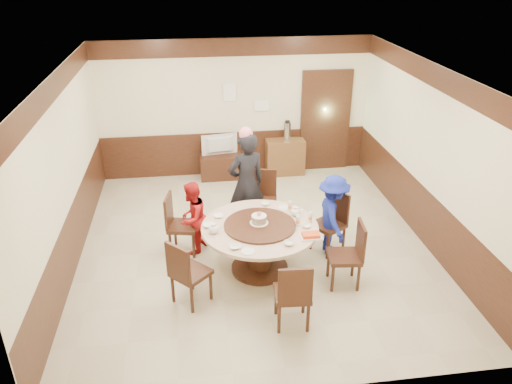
{
  "coord_description": "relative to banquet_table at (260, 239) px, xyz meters",
  "views": [
    {
      "loc": [
        -0.91,
        -6.82,
        4.33
      ],
      "look_at": [
        -0.01,
        -0.28,
        1.1
      ],
      "focal_mm": 35.0,
      "sensor_mm": 36.0,
      "label": 1
    }
  ],
  "objects": [
    {
      "name": "banquet_table",
      "position": [
        0.0,
        0.0,
        0.0
      ],
      "size": [
        1.68,
        1.68,
        0.78
      ],
      "color": "#371C11",
      "rests_on": "ground"
    },
    {
      "name": "bowl_3",
      "position": [
        0.66,
        -0.13,
        0.24
      ],
      "size": [
        0.13,
        0.13,
        0.04
      ],
      "primitive_type": "imported",
      "color": "white",
      "rests_on": "banquet_table"
    },
    {
      "name": "side_cabinet",
      "position": [
        1.04,
        3.46,
        -0.16
      ],
      "size": [
        0.8,
        0.4,
        0.75
      ],
      "primitive_type": "cube",
      "color": "brown",
      "rests_on": "ground"
    },
    {
      "name": "chair_5",
      "position": [
        1.15,
        -0.5,
        -0.23
      ],
      "size": [
        0.49,
        0.48,
        0.97
      ],
      "rotation": [
        0.0,
        0.0,
        7.75
      ],
      "color": "#371C11",
      "rests_on": "ground"
    },
    {
      "name": "bowl_0",
      "position": [
        -0.57,
        0.35,
        0.23
      ],
      "size": [
        0.14,
        0.14,
        0.03
      ],
      "primitive_type": "imported",
      "color": "white",
      "rests_on": "banquet_table"
    },
    {
      "name": "shrimp_platter",
      "position": [
        0.65,
        -0.4,
        0.24
      ],
      "size": [
        0.3,
        0.2,
        0.06
      ],
      "color": "white",
      "rests_on": "banquet_table"
    },
    {
      "name": "person_blue",
      "position": [
        1.18,
        0.34,
        0.12
      ],
      "size": [
        0.5,
        0.85,
        1.3
      ],
      "primitive_type": "imported",
      "rotation": [
        0.0,
        0.0,
        1.56
      ],
      "color": "navy",
      "rests_on": "ground"
    },
    {
      "name": "notice_right",
      "position": [
        0.56,
        3.64,
        0.92
      ],
      "size": [
        0.3,
        0.0,
        0.22
      ],
      "primitive_type": "cube",
      "color": "white",
      "rests_on": "room"
    },
    {
      "name": "person_red",
      "position": [
        -0.96,
        0.67,
        0.05
      ],
      "size": [
        0.67,
        0.71,
        1.17
      ],
      "primitive_type": "imported",
      "rotation": [
        0.0,
        0.0,
        4.2
      ],
      "color": "red",
      "rests_on": "ground"
    },
    {
      "name": "bottle_2",
      "position": [
        0.51,
        0.39,
        0.3
      ],
      "size": [
        0.06,
        0.06,
        0.16
      ],
      "primitive_type": "cylinder",
      "color": "white",
      "rests_on": "banquet_table"
    },
    {
      "name": "chair_2",
      "position": [
        -1.13,
        0.67,
        -0.23
      ],
      "size": [
        0.53,
        0.52,
        0.97
      ],
      "rotation": [
        0.0,
        0.0,
        4.51
      ],
      "color": "#371C11",
      "rests_on": "ground"
    },
    {
      "name": "television",
      "position": [
        -0.32,
        3.43,
        0.18
      ],
      "size": [
        0.75,
        0.21,
        0.43
      ],
      "primitive_type": "imported",
      "rotation": [
        0.0,
        0.0,
        3.29
      ],
      "color": "gray",
      "rests_on": "tv_stand"
    },
    {
      "name": "saucer_far",
      "position": [
        0.45,
        0.5,
        0.22
      ],
      "size": [
        0.18,
        0.18,
        0.01
      ],
      "primitive_type": "cylinder",
      "color": "white",
      "rests_on": "banquet_table"
    },
    {
      "name": "chair_1",
      "position": [
        0.26,
        1.33,
        -0.23
      ],
      "size": [
        0.53,
        0.53,
        0.97
      ],
      "rotation": [
        0.0,
        0.0,
        2.92
      ],
      "color": "#371C11",
      "rests_on": "ground"
    },
    {
      "name": "thermos",
      "position": [
        1.07,
        3.46,
        0.41
      ],
      "size": [
        0.15,
        0.15,
        0.38
      ],
      "primitive_type": "cylinder",
      "color": "silver",
      "rests_on": "side_cabinet"
    },
    {
      "name": "chair_4",
      "position": [
        0.23,
        -1.24,
        -0.23
      ],
      "size": [
        0.47,
        0.48,
        0.97
      ],
      "rotation": [
        0.0,
        0.0,
        6.21
      ],
      "color": "#371C11",
      "rests_on": "ground"
    },
    {
      "name": "bowl_2",
      "position": [
        -0.41,
        -0.53,
        0.23
      ],
      "size": [
        0.15,
        0.15,
        0.04
      ],
      "primitive_type": "imported",
      "color": "white",
      "rests_on": "banquet_table"
    },
    {
      "name": "chair_3",
      "position": [
        -1.03,
        -0.61,
        -0.23
      ],
      "size": [
        0.62,
        0.62,
        0.97
      ],
      "rotation": [
        0.0,
        0.0,
        5.47
      ],
      "color": "#371C11",
      "rests_on": "ground"
    },
    {
      "name": "bottle_1",
      "position": [
        0.74,
        0.01,
        0.3
      ],
      "size": [
        0.06,
        0.06,
        0.16
      ],
      "primitive_type": "cylinder",
      "color": "white",
      "rests_on": "banquet_table"
    },
    {
      "name": "person_standing",
      "position": [
        -0.05,
        1.17,
        0.35
      ],
      "size": [
        0.74,
        0.6,
        1.76
      ],
      "primitive_type": "imported",
      "rotation": [
        0.0,
        0.0,
        3.47
      ],
      "color": "black",
      "rests_on": "ground"
    },
    {
      "name": "bowl_5",
      "position": [
        0.18,
        0.64,
        0.24
      ],
      "size": [
        0.14,
        0.14,
        0.04
      ],
      "primitive_type": "imported",
      "color": "white",
      "rests_on": "banquet_table"
    },
    {
      "name": "teapot_left",
      "position": [
        -0.67,
        -0.1,
        0.28
      ],
      "size": [
        0.17,
        0.15,
        0.13
      ],
      "primitive_type": "ellipsoid",
      "color": "white",
      "rests_on": "banquet_table"
    },
    {
      "name": "bottle_0",
      "position": [
        0.54,
        -0.06,
        0.3
      ],
      "size": [
        0.06,
        0.06,
        0.16
      ],
      "primitive_type": "cylinder",
      "color": "white",
      "rests_on": "banquet_table"
    },
    {
      "name": "saucer_near",
      "position": [
        -0.25,
        -0.65,
        0.22
      ],
      "size": [
        0.18,
        0.18,
        0.01
      ],
      "primitive_type": "cylinder",
      "color": "white",
      "rests_on": "banquet_table"
    },
    {
      "name": "teapot_right",
      "position": [
        0.57,
        0.24,
        0.28
      ],
      "size": [
        0.17,
        0.15,
        0.13
      ],
      "primitive_type": "ellipsoid",
      "color": "white",
      "rests_on": "banquet_table"
    },
    {
      "name": "notice_left",
      "position": [
        -0.09,
        3.64,
        1.22
      ],
      "size": [
        0.25,
        0.0,
        0.35
      ],
      "primitive_type": "cube",
      "color": "white",
      "rests_on": "room"
    },
    {
      "name": "birthday_cake",
      "position": [
        -0.01,
        0.03,
        0.31
      ],
      "size": [
        0.27,
        0.27,
        0.19
      ],
      "color": "white",
      "rests_on": "banquet_table"
    },
    {
      "name": "tv_stand",
      "position": [
        -0.32,
        3.43,
        -0.28
      ],
      "size": [
        0.85,
        0.45,
        0.5
      ],
      "primitive_type": "cube",
      "color": "#371C11",
      "rests_on": "ground"
    },
    {
      "name": "chair_0",
      "position": [
        1.16,
        0.41,
        -0.23
      ],
      "size": [
        0.61,
        0.6,
        0.97
      ],
      "rotation": [
        0.0,
        0.0,
        2.12
      ],
      "color": "#371C11",
      "rests_on": "ground"
    },
    {
      "name": "room",
      "position": [
        0.02,
        0.7,
        0.55
      ],
      "size": [
        6.0,
        6.04,
        2.84
      ],
      "color": "#C1B79A",
      "rests_on": "ground"
    },
    {
      "name": "bowl_4",
      "position": [
        -0.73,
        0.09,
        0.24
      ],
      "size": [
        0.16,
        0.16,
        0.04
      ],
      "primitive_type": "imported",
      "color": "white",
      "rests_on": "banquet_table"
    },
    {
      "name": "bowl_1",
      "position": [
        0.31,
        -0.55,
        0.24
      ],
      "size": [
        0.14,
        0.14,
        0.04
      ],
      "primitive_type": "imported",
      "color": "white",
      "rests_on": "banquet_table"
    }
  ]
}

